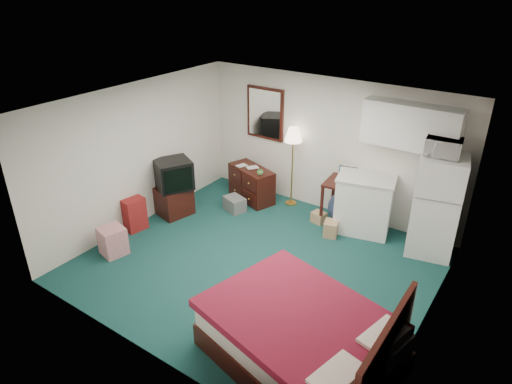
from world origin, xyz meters
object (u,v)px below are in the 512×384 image
Objects in this scene: kitchen_counter at (364,204)px; bed at (300,337)px; floor_lamp at (292,167)px; suitcase at (135,214)px; dresser at (251,184)px; desk at (343,202)px; tv_stand at (174,201)px; fridge at (436,206)px.

kitchen_counter is 3.26m from bed.
floor_lamp reaches higher than suitcase.
suitcase is (-1.00, -2.11, -0.04)m from dresser.
suitcase is (-1.74, -2.40, -0.48)m from floor_lamp.
dresser is 0.99× the size of kitchen_counter.
desk reaches higher than tv_stand.
fridge is (1.56, -0.05, 0.43)m from desk.
desk is 3.09m from tv_stand.
bed is at bearing -112.07° from fridge.
desk is 0.39× the size of bed.
dresser is 0.48× the size of bed.
dresser is at bearing 70.10° from tv_stand.
kitchen_counter is at bearing -8.52° from desk.
floor_lamp is (0.74, 0.29, 0.44)m from dresser.
bed is (0.57, -3.20, -0.17)m from kitchen_counter.
desk is 0.49× the size of fridge.
floor_lamp is 3.97m from bed.
tv_stand is (-3.12, -1.45, -0.23)m from kitchen_counter.
dresser is 3.47m from fridge.
dresser is at bearing 170.30° from kitchen_counter.
fridge reaches higher than desk.
dresser is 2.28m from kitchen_counter.
suitcase is (-3.83, 0.94, -0.03)m from bed.
dresser is 1.22× the size of desk.
kitchen_counter reaches higher than suitcase.
desk is 0.81× the size of kitchen_counter.
kitchen_counter is (0.40, -0.02, 0.09)m from desk.
fridge is (1.16, -0.03, 0.33)m from kitchen_counter.
fridge is 2.87× the size of tv_stand.
floor_lamp is 2.60× the size of suitcase.
dresser is 1.65× the size of suitcase.
suitcase is (-2.87, -2.28, -0.11)m from desk.
fridge reaches higher than floor_lamp.
tv_stand is at bearing 167.86° from bed.
fridge is 3.27m from bed.
fridge reaches higher than kitchen_counter.
tv_stand is at bearing -157.21° from desk.
fridge is at bearing 36.05° from suitcase.
fridge is at bearing 31.43° from tv_stand.
suitcase is (-4.43, -2.23, -0.53)m from fridge.
dresser is 1.56m from tv_stand.
fridge reaches higher than suitcase.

